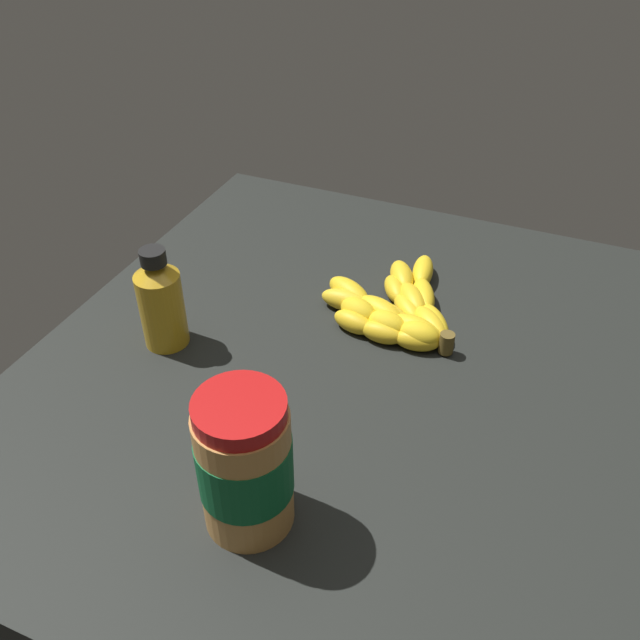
# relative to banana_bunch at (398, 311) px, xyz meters

# --- Properties ---
(ground_plane) EXTENTS (0.90, 0.78, 0.04)m
(ground_plane) POSITION_rel_banana_bunch_xyz_m (0.12, -0.05, -0.04)
(ground_plane) COLOR black
(banana_bunch) EXTENTS (0.23, 0.22, 0.04)m
(banana_bunch) POSITION_rel_banana_bunch_xyz_m (0.00, 0.00, 0.00)
(banana_bunch) COLOR yellow
(banana_bunch) RESTS_ON ground_plane
(peanut_butter_jar) EXTENTS (0.09, 0.09, 0.16)m
(peanut_butter_jar) POSITION_rel_banana_bunch_xyz_m (0.38, -0.04, 0.06)
(peanut_butter_jar) COLOR #BF8442
(peanut_butter_jar) RESTS_ON ground_plane
(honey_bottle) EXTENTS (0.06, 0.06, 0.15)m
(honey_bottle) POSITION_rel_banana_bunch_xyz_m (0.17, -0.28, 0.05)
(honey_bottle) COLOR gold
(honey_bottle) RESTS_ON ground_plane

